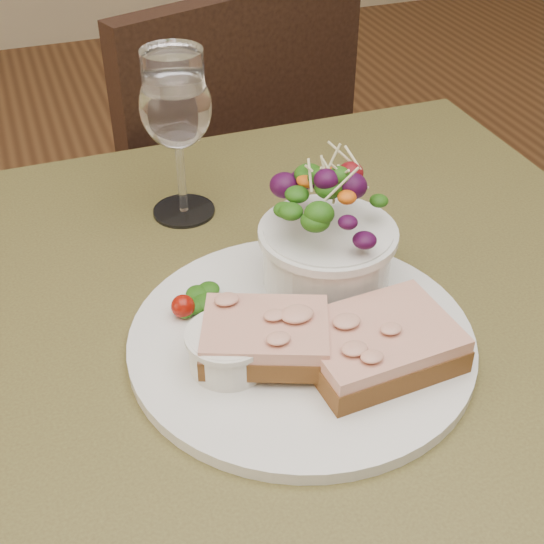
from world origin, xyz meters
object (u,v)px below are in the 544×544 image
object	(u,v)px
sandwich_front	(378,344)
chair_far	(197,285)
wine_glass	(176,112)
sandwich_back	(265,337)
salad_bowl	(328,231)
cafe_table	(290,403)
dinner_plate	(301,340)
ramekin	(228,348)

from	to	relation	value
sandwich_front	chair_far	bearing A→B (deg)	84.20
chair_far	sandwich_front	world-z (taller)	chair_far
chair_far	wine_glass	bearing A→B (deg)	57.03
sandwich_back	salad_bowl	size ratio (longest dim) A/B	1.01
sandwich_front	sandwich_back	world-z (taller)	sandwich_back
chair_far	salad_bowl	bearing A→B (deg)	69.36
cafe_table	sandwich_back	world-z (taller)	sandwich_back
wine_glass	sandwich_front	bearing A→B (deg)	-73.35
dinner_plate	sandwich_back	xyz separation A→B (m)	(-0.04, -0.02, 0.03)
chair_far	dinner_plate	size ratio (longest dim) A/B	2.92
chair_far	ramekin	xyz separation A→B (m)	(-0.14, -0.71, 0.49)
chair_far	ramekin	world-z (taller)	chair_far
cafe_table	sandwich_front	distance (m)	0.16
sandwich_back	ramekin	bearing A→B (deg)	-160.35
cafe_table	chair_far	size ratio (longest dim) A/B	0.89
salad_bowl	wine_glass	xyz separation A→B (m)	(-0.09, 0.19, 0.05)
cafe_table	dinner_plate	distance (m)	0.11
wine_glass	cafe_table	bearing A→B (deg)	-79.43
chair_far	ramekin	bearing A→B (deg)	59.82
sandwich_back	ramekin	xyz separation A→B (m)	(-0.03, 0.00, -0.00)
salad_bowl	wine_glass	distance (m)	0.22
salad_bowl	sandwich_back	bearing A→B (deg)	-138.45
ramekin	salad_bowl	xyz separation A→B (m)	(0.12, 0.08, 0.04)
chair_far	sandwich_front	bearing A→B (deg)	69.49
cafe_table	wine_glass	size ratio (longest dim) A/B	4.57
sandwich_back	sandwich_front	bearing A→B (deg)	0.37
chair_far	sandwich_back	size ratio (longest dim) A/B	7.02
sandwich_front	ramekin	world-z (taller)	ramekin
salad_bowl	cafe_table	bearing A→B (deg)	-142.94
dinner_plate	wine_glass	xyz separation A→B (m)	(-0.04, 0.25, 0.12)
sandwich_front	salad_bowl	bearing A→B (deg)	84.91
chair_far	salad_bowl	world-z (taller)	chair_far
sandwich_back	wine_glass	world-z (taller)	wine_glass
chair_far	cafe_table	bearing A→B (deg)	65.20
sandwich_front	cafe_table	bearing A→B (deg)	118.06
sandwich_back	wine_glass	bearing A→B (deg)	112.06
wine_glass	chair_far	bearing A→B (deg)	75.94
wine_glass	sandwich_back	bearing A→B (deg)	-89.57
cafe_table	sandwich_front	size ratio (longest dim) A/B	5.99
ramekin	cafe_table	bearing A→B (deg)	29.48
sandwich_front	salad_bowl	distance (m)	0.12
ramekin	dinner_plate	bearing A→B (deg)	11.61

